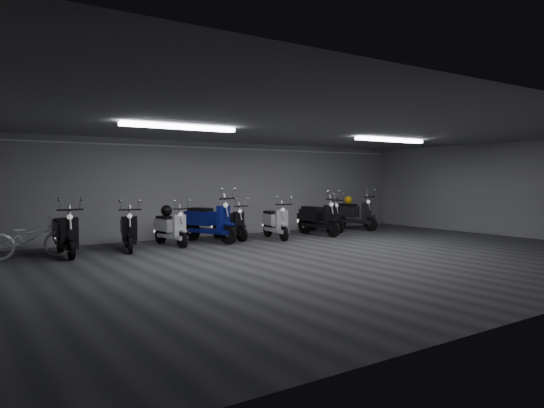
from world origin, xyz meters
TOP-DOWN VIEW (x-y plane):
  - floor at (0.00, 0.00)m, footprint 14.00×10.00m
  - ceiling at (0.00, 0.00)m, footprint 14.00×10.00m
  - back_wall at (0.00, 5.00)m, footprint 14.00×0.01m
  - right_wall at (7.00, 0.00)m, footprint 0.01×10.00m
  - fluor_strip_left at (-3.00, 1.00)m, footprint 2.40×0.18m
  - fluor_strip_right at (3.00, 1.00)m, footprint 2.40×0.18m
  - conduit at (0.00, 4.92)m, footprint 13.60×0.05m
  - scooter_0 at (-4.73, 3.32)m, footprint 0.61×1.78m
  - scooter_1 at (-3.29, 3.43)m, footprint 0.95×1.77m
  - scooter_2 at (-2.14, 3.60)m, footprint 0.75×1.68m
  - scooter_4 at (-1.03, 3.67)m, footprint 1.33×2.10m
  - scooter_5 at (-0.31, 3.85)m, footprint 0.79×1.68m
  - scooter_6 at (0.88, 3.32)m, footprint 0.84×1.75m
  - scooter_7 at (2.45, 3.32)m, footprint 0.75×1.90m
  - scooter_8 at (3.16, 3.88)m, footprint 0.80×1.78m
  - scooter_9 at (4.47, 3.90)m, footprint 0.99×1.95m
  - bicycle at (-5.43, 3.49)m, footprint 1.68×0.64m
  - helmet_0 at (-0.35, 4.07)m, footprint 0.25×0.25m
  - helmet_1 at (-2.17, 3.83)m, footprint 0.29×0.29m
  - helmet_2 at (4.41, 4.15)m, footprint 0.27×0.27m

SIDE VIEW (x-z plane):
  - floor at x=0.00m, z-range -0.01..0.00m
  - bicycle at x=-5.43m, z-range 0.00..1.08m
  - scooter_5 at x=-0.31m, z-range 0.00..1.20m
  - scooter_2 at x=-2.14m, z-range 0.00..1.21m
  - scooter_6 at x=0.88m, z-range 0.00..1.25m
  - scooter_1 at x=-3.29m, z-range 0.00..1.25m
  - scooter_8 at x=3.16m, z-range 0.00..1.28m
  - scooter_0 at x=-4.73m, z-range 0.00..1.32m
  - scooter_9 at x=4.47m, z-range 0.00..1.39m
  - scooter_7 at x=2.45m, z-range 0.00..1.39m
  - scooter_4 at x=-1.03m, z-range 0.00..1.48m
  - helmet_0 at x=-0.35m, z-range 0.74..0.99m
  - helmet_1 at x=-2.17m, z-range 0.75..1.03m
  - helmet_2 at x=4.41m, z-range 0.86..1.12m
  - back_wall at x=0.00m, z-range 0.00..2.80m
  - right_wall at x=7.00m, z-range 0.00..2.80m
  - conduit at x=0.00m, z-range 2.59..2.65m
  - fluor_strip_left at x=-3.00m, z-range 2.70..2.78m
  - fluor_strip_right at x=3.00m, z-range 2.70..2.78m
  - ceiling at x=0.00m, z-range 2.80..2.81m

